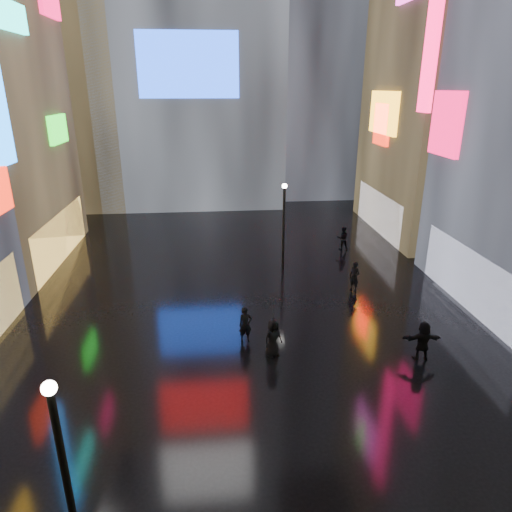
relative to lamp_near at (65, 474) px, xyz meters
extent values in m
plane|color=black|center=(4.61, 14.90, -2.94)|extent=(140.00, 140.00, 0.00)
cube|color=#FFC659|center=(-6.49, 20.90, -1.44)|extent=(0.20, 10.00, 3.00)
cube|color=#16C71A|center=(-6.24, 22.72, 4.97)|extent=(0.25, 3.00, 1.71)
cube|color=#16D2BE|center=(-6.24, 17.51, 10.66)|extent=(0.25, 4.84, 1.37)
cube|color=#DD0B41|center=(-6.24, 24.60, 12.36)|extent=(0.25, 3.32, 1.94)
cube|color=white|center=(15.71, 11.90, -1.44)|extent=(0.20, 9.00, 3.00)
cube|color=#DD0B41|center=(15.46, 16.03, 5.64)|extent=(0.25, 2.99, 3.26)
cube|color=#DD0B41|center=(15.46, 18.90, 11.06)|extent=(0.25, 1.40, 10.00)
cube|color=black|center=(20.61, 24.90, 11.06)|extent=(10.00, 12.00, 28.00)
cube|color=white|center=(15.71, 24.90, -1.44)|extent=(0.20, 9.00, 3.00)
cube|color=orange|center=(15.46, 25.22, 5.71)|extent=(0.25, 4.92, 2.91)
cube|color=red|center=(15.46, 25.34, 4.90)|extent=(0.25, 2.63, 2.87)
cube|color=#194CFF|center=(1.61, 31.80, 9.06)|extent=(8.00, 0.20, 5.00)
cube|color=black|center=(13.61, 40.90, 14.06)|extent=(12.00, 12.00, 34.00)
cube|color=black|center=(-9.39, 36.90, 10.06)|extent=(10.00, 10.00, 26.00)
cylinder|color=black|center=(0.00, 0.00, -0.44)|extent=(0.16, 0.16, 5.00)
sphere|color=white|center=(0.00, 0.00, 2.11)|extent=(0.30, 0.30, 0.30)
cylinder|color=black|center=(7.33, 18.06, -0.44)|extent=(0.16, 0.16, 5.00)
sphere|color=white|center=(7.33, 18.06, 2.11)|extent=(0.30, 0.30, 0.30)
imported|color=black|center=(5.46, 8.51, -2.13)|extent=(0.95, 0.84, 1.63)
imported|color=black|center=(11.41, 7.67, -2.11)|extent=(1.57, 0.59, 1.67)
imported|color=black|center=(4.42, 9.74, -2.15)|extent=(0.64, 0.49, 1.59)
imported|color=black|center=(11.85, 20.97, -2.15)|extent=(0.84, 0.69, 1.58)
imported|color=black|center=(5.46, 8.51, -0.85)|extent=(1.28, 1.29, 0.92)
imported|color=black|center=(10.64, 14.39, -2.13)|extent=(0.67, 0.71, 1.63)
camera|label=1|loc=(3.22, -7.56, 7.47)|focal=32.00mm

